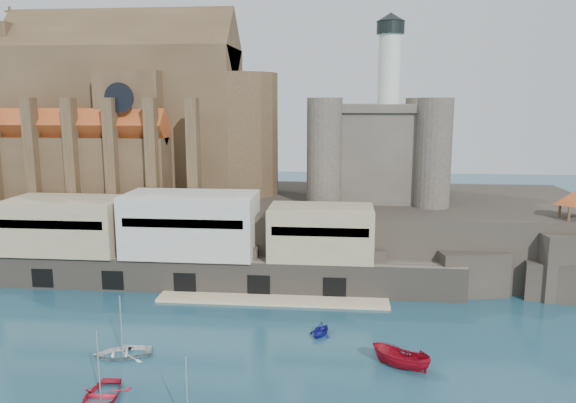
{
  "coord_description": "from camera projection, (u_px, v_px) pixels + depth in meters",
  "views": [
    {
      "loc": [
        10.7,
        -50.71,
        25.75
      ],
      "look_at": [
        2.68,
        32.0,
        10.59
      ],
      "focal_mm": 35.0,
      "sensor_mm": 36.0,
      "label": 1
    }
  ],
  "objects": [
    {
      "name": "boat_6",
      "position": [
        123.0,
        355.0,
        57.25
      ],
      "size": [
        2.42,
        4.38,
        5.89
      ],
      "primitive_type": "imported",
      "rotation": [
        0.0,
        0.0,
        5.01
      ],
      "color": "silver",
      "rests_on": "ground"
    },
    {
      "name": "church",
      "position": [
        136.0,
        121.0,
        94.6
      ],
      "size": [
        47.0,
        25.93,
        30.51
      ],
      "color": "#493622",
      "rests_on": "promontory"
    },
    {
      "name": "promontory",
      "position": [
        275.0,
        227.0,
        92.98
      ],
      "size": [
        100.0,
        36.0,
        10.0
      ],
      "color": "black",
      "rests_on": "ground"
    },
    {
      "name": "boat_0",
      "position": [
        101.0,
        400.0,
        48.73
      ],
      "size": [
        4.48,
        1.61,
        6.16
      ],
      "primitive_type": "imported",
      "rotation": [
        0.0,
        0.0,
        0.08
      ],
      "color": "red",
      "rests_on": "ground"
    },
    {
      "name": "quay",
      "position": [
        190.0,
        243.0,
        77.77
      ],
      "size": [
        70.0,
        12.0,
        13.05
      ],
      "color": "#665D51",
      "rests_on": "ground"
    },
    {
      "name": "ground",
      "position": [
        230.0,
        364.0,
        55.3
      ],
      "size": [
        300.0,
        300.0,
        0.0
      ],
      "primitive_type": "plane",
      "color": "#183F51",
      "rests_on": "ground"
    },
    {
      "name": "boat_7",
      "position": [
        320.0,
        335.0,
        62.22
      ],
      "size": [
        3.45,
        2.86,
        3.44
      ],
      "primitive_type": "imported",
      "rotation": [
        0.0,
        0.0,
        5.87
      ],
      "color": "navy",
      "rests_on": "ground"
    },
    {
      "name": "castle_keep",
      "position": [
        376.0,
        146.0,
        90.7
      ],
      "size": [
        21.2,
        21.2,
        29.3
      ],
      "color": "#4A433A",
      "rests_on": "promontory"
    },
    {
      "name": "rock_outcrop",
      "position": [
        572.0,
        262.0,
        75.89
      ],
      "size": [
        14.5,
        10.5,
        8.7
      ],
      "color": "black",
      "rests_on": "ground"
    },
    {
      "name": "boat_5",
      "position": [
        400.0,
        367.0,
        54.69
      ],
      "size": [
        3.02,
        2.99,
        5.92
      ],
      "primitive_type": "imported",
      "rotation": [
        0.0,
        0.0,
        4.27
      ],
      "color": "maroon",
      "rests_on": "ground"
    }
  ]
}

